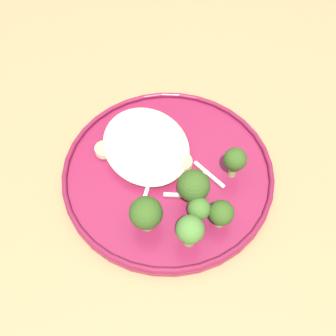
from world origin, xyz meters
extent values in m
plane|color=#47423D|center=(0.00, 0.00, 0.00)|extent=(6.00, 6.00, 0.00)
cube|color=#9E754C|center=(0.00, 0.00, 0.72)|extent=(1.40, 1.00, 0.04)
cube|color=olive|center=(-0.64, 0.44, 0.35)|extent=(0.06, 0.06, 0.70)
cylinder|color=maroon|center=(-0.02, -0.01, 0.74)|extent=(0.29, 0.29, 0.01)
torus|color=maroon|center=(-0.02, -0.01, 0.75)|extent=(0.29, 0.29, 0.01)
ellipsoid|color=beige|center=(-0.07, -0.02, 0.76)|extent=(0.14, 0.12, 0.03)
cylinder|color=#E5C689|center=(-0.07, -0.05, 0.76)|extent=(0.03, 0.03, 0.01)
cylinder|color=#958159|center=(-0.07, -0.05, 0.77)|extent=(0.03, 0.03, 0.00)
cylinder|color=beige|center=(-0.09, -0.07, 0.76)|extent=(0.03, 0.03, 0.01)
cylinder|color=#988766|center=(-0.09, -0.07, 0.77)|extent=(0.02, 0.02, 0.00)
cylinder|color=beige|center=(-0.02, 0.01, 0.76)|extent=(0.03, 0.03, 0.01)
cylinder|color=#988766|center=(-0.02, 0.01, 0.77)|extent=(0.03, 0.03, 0.00)
cylinder|color=beige|center=(-0.05, -0.01, 0.76)|extent=(0.03, 0.03, 0.01)
cylinder|color=#988766|center=(-0.05, -0.01, 0.77)|extent=(0.03, 0.03, 0.00)
cylinder|color=#89A356|center=(0.03, 0.00, 0.76)|extent=(0.02, 0.02, 0.02)
sphere|color=#2D4C19|center=(0.03, 0.00, 0.79)|extent=(0.04, 0.04, 0.04)
cylinder|color=#7A994C|center=(0.08, 0.02, 0.76)|extent=(0.02, 0.02, 0.02)
sphere|color=#2D4C19|center=(0.08, 0.02, 0.78)|extent=(0.03, 0.03, 0.03)
cylinder|color=#7A994C|center=(0.06, -0.01, 0.76)|extent=(0.02, 0.02, 0.02)
sphere|color=#386023|center=(0.06, -0.01, 0.78)|extent=(0.03, 0.03, 0.03)
cylinder|color=#89A356|center=(0.02, 0.07, 0.76)|extent=(0.01, 0.01, 0.03)
sphere|color=#2D4C19|center=(0.02, 0.07, 0.79)|extent=(0.03, 0.03, 0.03)
cylinder|color=#7A994C|center=(0.08, -0.03, 0.76)|extent=(0.02, 0.02, 0.02)
sphere|color=#42702D|center=(0.08, -0.03, 0.79)|extent=(0.03, 0.03, 0.03)
cylinder|color=#89A356|center=(0.04, -0.07, 0.76)|extent=(0.02, 0.02, 0.02)
sphere|color=#2D4C19|center=(0.04, -0.07, 0.79)|extent=(0.04, 0.04, 0.04)
cube|color=silver|center=(0.02, -0.01, 0.75)|extent=(0.03, 0.05, 0.00)
cube|color=silver|center=(0.00, -0.05, 0.75)|extent=(0.05, 0.04, 0.00)
cube|color=silver|center=(0.01, 0.04, 0.75)|extent=(0.05, 0.02, 0.00)
cube|color=silver|center=(0.02, 0.01, 0.75)|extent=(0.03, 0.05, 0.00)
camera|label=1|loc=(0.26, -0.15, 1.23)|focal=44.63mm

